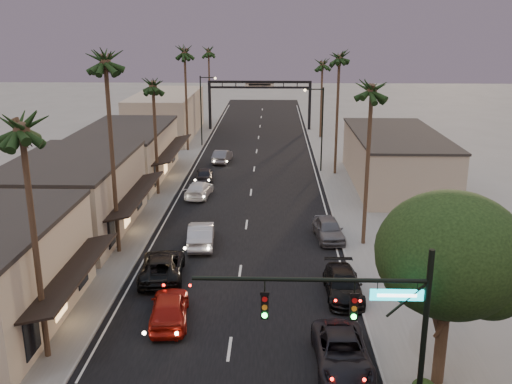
# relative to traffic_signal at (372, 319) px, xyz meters

# --- Properties ---
(ground) EXTENTS (200.00, 200.00, 0.00)m
(ground) POSITION_rel_traffic_signal_xyz_m (-5.69, 36.00, -5.08)
(ground) COLOR slate
(ground) RESTS_ON ground
(road) EXTENTS (14.00, 120.00, 0.02)m
(road) POSITION_rel_traffic_signal_xyz_m (-5.69, 41.00, -5.08)
(road) COLOR black
(road) RESTS_ON ground
(sidewalk_left) EXTENTS (5.00, 92.00, 0.12)m
(sidewalk_left) POSITION_rel_traffic_signal_xyz_m (-15.19, 48.00, -5.02)
(sidewalk_left) COLOR slate
(sidewalk_left) RESTS_ON ground
(sidewalk_right) EXTENTS (5.00, 92.00, 0.12)m
(sidewalk_right) POSITION_rel_traffic_signal_xyz_m (3.81, 48.00, -5.02)
(sidewalk_right) COLOR slate
(sidewalk_right) RESTS_ON ground
(storefront_mid) EXTENTS (8.00, 14.00, 5.50)m
(storefront_mid) POSITION_rel_traffic_signal_xyz_m (-18.69, 22.00, -2.33)
(storefront_mid) COLOR gray
(storefront_mid) RESTS_ON ground
(storefront_far) EXTENTS (8.00, 16.00, 5.00)m
(storefront_far) POSITION_rel_traffic_signal_xyz_m (-18.69, 38.00, -2.58)
(storefront_far) COLOR #C3B395
(storefront_far) RESTS_ON ground
(storefront_dist) EXTENTS (8.00, 20.00, 6.00)m
(storefront_dist) POSITION_rel_traffic_signal_xyz_m (-18.69, 61.00, -2.08)
(storefront_dist) COLOR gray
(storefront_dist) RESTS_ON ground
(building_right) EXTENTS (8.00, 18.00, 5.00)m
(building_right) POSITION_rel_traffic_signal_xyz_m (8.31, 36.00, -2.58)
(building_right) COLOR gray
(building_right) RESTS_ON ground
(traffic_signal) EXTENTS (8.51, 0.22, 7.80)m
(traffic_signal) POSITION_rel_traffic_signal_xyz_m (0.00, 0.00, 0.00)
(traffic_signal) COLOR black
(traffic_signal) RESTS_ON ground
(corner_tree) EXTENTS (6.20, 6.20, 8.80)m
(corner_tree) POSITION_rel_traffic_signal_xyz_m (3.79, 3.45, 0.90)
(corner_tree) COLOR #38281C
(corner_tree) RESTS_ON ground
(arch) EXTENTS (15.20, 0.40, 7.27)m
(arch) POSITION_rel_traffic_signal_xyz_m (-5.69, 66.00, 0.45)
(arch) COLOR black
(arch) RESTS_ON ground
(streetlight_right) EXTENTS (2.13, 0.30, 9.00)m
(streetlight_right) POSITION_rel_traffic_signal_xyz_m (1.23, 41.00, 0.25)
(streetlight_right) COLOR black
(streetlight_right) RESTS_ON ground
(streetlight_left) EXTENTS (2.13, 0.30, 9.00)m
(streetlight_left) POSITION_rel_traffic_signal_xyz_m (-12.61, 54.00, 0.25)
(streetlight_left) COLOR black
(streetlight_left) RESTS_ON ground
(palm_la) EXTENTS (3.20, 3.20, 13.20)m
(palm_la) POSITION_rel_traffic_signal_xyz_m (-14.29, 5.00, 6.36)
(palm_la) COLOR #38281C
(palm_la) RESTS_ON ground
(palm_lb) EXTENTS (3.20, 3.20, 15.20)m
(palm_lb) POSITION_rel_traffic_signal_xyz_m (-14.29, 18.00, 8.30)
(palm_lb) COLOR #38281C
(palm_lb) RESTS_ON ground
(palm_lc) EXTENTS (3.20, 3.20, 12.20)m
(palm_lc) POSITION_rel_traffic_signal_xyz_m (-14.29, 32.00, 5.39)
(palm_lc) COLOR #38281C
(palm_lc) RESTS_ON ground
(palm_ld) EXTENTS (3.20, 3.20, 14.20)m
(palm_ld) POSITION_rel_traffic_signal_xyz_m (-14.29, 51.00, 7.33)
(palm_ld) COLOR #38281C
(palm_ld) RESTS_ON ground
(palm_ra) EXTENTS (3.20, 3.20, 13.20)m
(palm_ra) POSITION_rel_traffic_signal_xyz_m (2.91, 20.00, 6.36)
(palm_ra) COLOR #38281C
(palm_ra) RESTS_ON ground
(palm_rb) EXTENTS (3.20, 3.20, 14.20)m
(palm_rb) POSITION_rel_traffic_signal_xyz_m (2.91, 40.00, 7.33)
(palm_rb) COLOR #38281C
(palm_rb) RESTS_ON ground
(palm_rc) EXTENTS (3.20, 3.20, 12.20)m
(palm_rc) POSITION_rel_traffic_signal_xyz_m (2.91, 60.00, 5.39)
(palm_rc) COLOR #38281C
(palm_rc) RESTS_ON ground
(palm_far) EXTENTS (3.20, 3.20, 13.20)m
(palm_far) POSITION_rel_traffic_signal_xyz_m (-13.99, 74.00, 6.36)
(palm_far) COLOR #38281C
(palm_far) RESTS_ON ground
(oncoming_red) EXTENTS (2.47, 5.04, 1.66)m
(oncoming_red) POSITION_rel_traffic_signal_xyz_m (-9.08, 8.57, -4.25)
(oncoming_red) COLOR maroon
(oncoming_red) RESTS_ON ground
(oncoming_pickup) EXTENTS (3.13, 5.84, 1.56)m
(oncoming_pickup) POSITION_rel_traffic_signal_xyz_m (-10.49, 14.07, -4.30)
(oncoming_pickup) COLOR black
(oncoming_pickup) RESTS_ON ground
(oncoming_silver) EXTENTS (2.14, 5.13, 1.65)m
(oncoming_silver) POSITION_rel_traffic_signal_xyz_m (-8.74, 19.57, -4.26)
(oncoming_silver) COLOR #A0A1A5
(oncoming_silver) RESTS_ON ground
(oncoming_white) EXTENTS (2.44, 5.08, 1.43)m
(oncoming_white) POSITION_rel_traffic_signal_xyz_m (-10.40, 31.49, -4.37)
(oncoming_white) COLOR silver
(oncoming_white) RESTS_ON ground
(oncoming_dgrey) EXTENTS (2.00, 4.20, 1.39)m
(oncoming_dgrey) POSITION_rel_traffic_signal_xyz_m (-10.56, 36.99, -4.39)
(oncoming_dgrey) COLOR black
(oncoming_dgrey) RESTS_ON ground
(oncoming_grey_far) EXTENTS (2.11, 4.64, 1.48)m
(oncoming_grey_far) POSITION_rel_traffic_signal_xyz_m (-9.46, 44.96, -4.34)
(oncoming_grey_far) COLOR #4F4F54
(oncoming_grey_far) RESTS_ON ground
(curbside_near) EXTENTS (2.64, 5.45, 1.49)m
(curbside_near) POSITION_rel_traffic_signal_xyz_m (-0.37, 4.70, -4.33)
(curbside_near) COLOR black
(curbside_near) RESTS_ON ground
(curbside_black) EXTENTS (2.14, 5.07, 1.46)m
(curbside_black) POSITION_rel_traffic_signal_xyz_m (0.51, 11.85, -4.35)
(curbside_black) COLOR black
(curbside_black) RESTS_ON ground
(curbside_grey) EXTENTS (2.36, 4.82, 1.58)m
(curbside_grey) POSITION_rel_traffic_signal_xyz_m (0.51, 21.04, -4.29)
(curbside_grey) COLOR #515156
(curbside_grey) RESTS_ON ground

